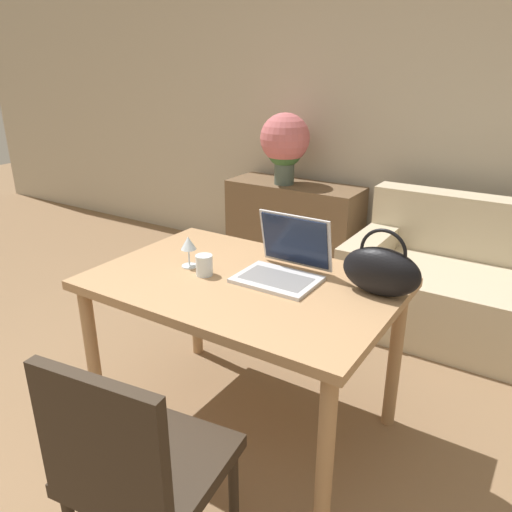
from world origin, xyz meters
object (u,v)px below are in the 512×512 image
at_px(laptop, 286,261).
at_px(wine_glass, 188,245).
at_px(chair, 136,465).
at_px(handbag, 381,271).
at_px(flower_vase, 285,143).
at_px(drinking_glass, 204,265).

relative_size(laptop, wine_glass, 2.37).
relative_size(chair, wine_glass, 6.20).
distance_m(wine_glass, handbag, 0.84).
height_order(laptop, wine_glass, laptop).
xyz_separation_m(laptop, flower_vase, (-0.93, 1.62, 0.22)).
xyz_separation_m(drinking_glass, wine_glass, (-0.12, 0.04, 0.06)).
bearing_deg(flower_vase, chair, -69.41).
bearing_deg(laptop, flower_vase, 119.76).
bearing_deg(flower_vase, wine_glass, -73.83).
bearing_deg(laptop, wine_glass, -160.69).
bearing_deg(wine_glass, handbag, 12.55).
height_order(handbag, flower_vase, flower_vase).
bearing_deg(chair, flower_vase, 103.17).
xyz_separation_m(drinking_glass, flower_vase, (-0.63, 1.81, 0.24)).
bearing_deg(chair, drinking_glass, 106.30).
bearing_deg(chair, handbag, 62.58).
xyz_separation_m(wine_glass, handbag, (0.82, 0.18, 0.00)).
relative_size(wine_glass, flower_vase, 0.26).
bearing_deg(handbag, wine_glass, -167.45).
bearing_deg(wine_glass, drinking_glass, -17.94).
relative_size(chair, handbag, 2.82).
height_order(laptop, handbag, handbag).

